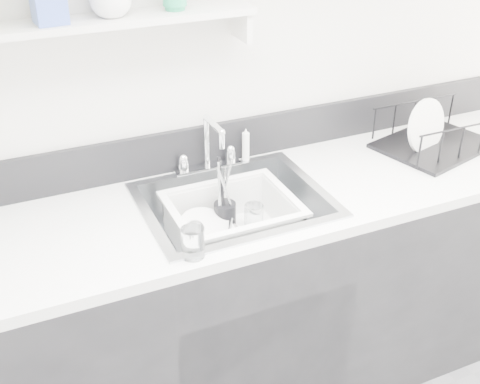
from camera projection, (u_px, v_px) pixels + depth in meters
name	position (u px, v px, depth m)	size (l,w,h in m)	color
room_shell	(413.00, 43.00, 1.07)	(3.50, 3.00, 2.60)	silver
counter_run	(235.00, 303.00, 2.32)	(3.20, 0.62, 0.92)	black
backsplash	(203.00, 146.00, 2.28)	(3.20, 0.02, 0.16)	black
sink	(234.00, 222.00, 2.13)	(0.64, 0.52, 0.20)	silver
faucet	(208.00, 156.00, 2.25)	(0.26, 0.18, 0.23)	silver
side_sprayer	(246.00, 145.00, 2.31)	(0.03, 0.03, 0.14)	white
wall_shelf	(99.00, 24.00, 1.85)	(1.00, 0.16, 0.12)	silver
wash_tub	(232.00, 222.00, 2.12)	(0.44, 0.36, 0.17)	white
plate_stack	(210.00, 236.00, 2.12)	(0.25, 0.25, 0.10)	white
utensil_cup	(225.00, 213.00, 2.19)	(0.08, 0.08, 0.27)	black
ladle	(215.00, 236.00, 2.10)	(0.29, 0.10, 0.08)	silver
tumbler_in_tub	(254.00, 217.00, 2.19)	(0.07, 0.07, 0.10)	white
tumbler_counter	(193.00, 243.00, 1.78)	(0.07, 0.07, 0.10)	white
dish_rack	(436.00, 129.00, 2.42)	(0.44, 0.33, 0.16)	black
bowl_small	(267.00, 237.00, 2.14)	(0.10, 0.10, 0.03)	white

